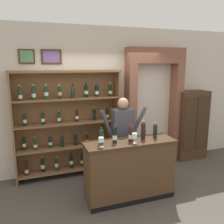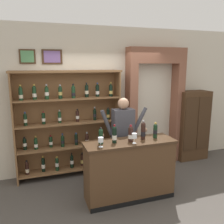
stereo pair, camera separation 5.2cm
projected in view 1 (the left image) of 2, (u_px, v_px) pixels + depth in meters
name	position (u px, v px, depth m)	size (l,w,h in m)	color
ground_plane	(122.00, 199.00, 4.09)	(14.00, 14.00, 0.02)	#47423D
back_wall	(98.00, 99.00, 5.14)	(12.00, 0.19, 3.03)	beige
wine_shelf	(68.00, 121.00, 4.78)	(2.12, 0.37, 2.15)	brown
archway_doorway	(152.00, 99.00, 5.44)	(1.35, 0.45, 2.62)	brown
side_cabinet	(191.00, 125.00, 5.73)	(0.75, 0.42, 1.65)	#422B19
tasting_counter	(130.00, 170.00, 4.03)	(1.53, 0.51, 1.02)	#4C331E
shopkeeper	(123.00, 131.00, 4.46)	(0.95, 0.22, 1.66)	#2D3347
tasting_bottle_prosecco	(101.00, 136.00, 3.77)	(0.07, 0.07, 0.27)	black
tasting_bottle_grappa	(115.00, 134.00, 3.82)	(0.07, 0.07, 0.30)	black
tasting_bottle_super_tuscan	(131.00, 134.00, 3.88)	(0.08, 0.08, 0.28)	black
tasting_bottle_riserva	(143.00, 131.00, 4.01)	(0.08, 0.08, 0.33)	black
tasting_bottle_bianco	(155.00, 130.00, 4.08)	(0.07, 0.07, 0.27)	black
wine_glass_spare	(135.00, 136.00, 3.79)	(0.08, 0.08, 0.17)	silver
wine_glass_left	(101.00, 140.00, 3.62)	(0.08, 0.08, 0.15)	silver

